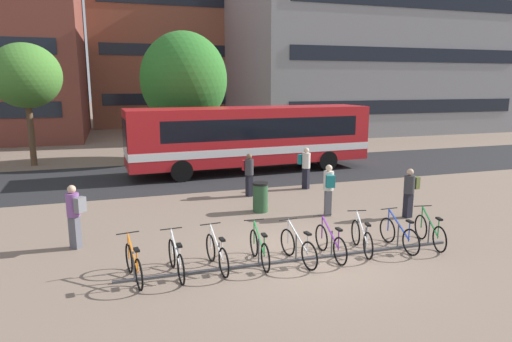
% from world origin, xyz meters
% --- Properties ---
extents(ground, '(200.00, 200.00, 0.00)m').
position_xyz_m(ground, '(0.00, 0.00, 0.00)').
color(ground, '#7A6656').
extents(bus_lane_asphalt, '(80.00, 7.20, 0.01)m').
position_xyz_m(bus_lane_asphalt, '(0.00, 11.05, 0.00)').
color(bus_lane_asphalt, '#232326').
rests_on(bus_lane_asphalt, ground).
extents(city_bus, '(12.13, 3.16, 3.20)m').
position_xyz_m(city_bus, '(1.78, 11.04, 1.78)').
color(city_bus, red).
rests_on(city_bus, ground).
extents(bike_rack, '(8.78, 0.23, 0.70)m').
position_xyz_m(bike_rack, '(-0.45, -0.26, 0.09)').
color(bike_rack, '#47474C').
rests_on(bike_rack, ground).
extents(parked_bicycle_orange_0, '(0.52, 1.71, 0.99)m').
position_xyz_m(parked_bicycle_orange_0, '(-4.36, -0.19, 0.38)').
color(parked_bicycle_orange_0, black).
rests_on(parked_bicycle_orange_0, ground).
extents(parked_bicycle_white_1, '(0.52, 1.72, 0.99)m').
position_xyz_m(parked_bicycle_white_1, '(-3.41, -0.19, 0.38)').
color(parked_bicycle_white_1, black).
rests_on(parked_bicycle_white_1, ground).
extents(parked_bicycle_white_2, '(0.52, 1.72, 0.99)m').
position_xyz_m(parked_bicycle_white_2, '(-2.44, -0.12, 0.38)').
color(parked_bicycle_white_2, black).
rests_on(parked_bicycle_white_2, ground).
extents(parked_bicycle_green_3, '(0.52, 1.72, 0.99)m').
position_xyz_m(parked_bicycle_green_3, '(-1.37, -0.13, 0.38)').
color(parked_bicycle_green_3, black).
rests_on(parked_bicycle_green_3, ground).
extents(parked_bicycle_silver_4, '(0.52, 1.71, 0.99)m').
position_xyz_m(parked_bicycle_silver_4, '(-0.43, -0.35, 0.38)').
color(parked_bicycle_silver_4, black).
rests_on(parked_bicycle_silver_4, ground).
extents(parked_bicycle_purple_5, '(0.52, 1.72, 0.99)m').
position_xyz_m(parked_bicycle_purple_5, '(0.48, -0.30, 0.38)').
color(parked_bicycle_purple_5, black).
rests_on(parked_bicycle_purple_5, ground).
extents(parked_bicycle_white_6, '(0.57, 1.69, 0.99)m').
position_xyz_m(parked_bicycle_white_6, '(1.44, -0.20, 0.38)').
color(parked_bicycle_white_6, black).
rests_on(parked_bicycle_white_6, ground).
extents(parked_bicycle_blue_7, '(0.52, 1.72, 0.99)m').
position_xyz_m(parked_bicycle_blue_7, '(2.51, -0.30, 0.38)').
color(parked_bicycle_blue_7, black).
rests_on(parked_bicycle_blue_7, ground).
extents(parked_bicycle_green_8, '(0.53, 1.70, 0.99)m').
position_xyz_m(parked_bicycle_green_8, '(3.46, -0.35, 0.38)').
color(parked_bicycle_green_8, black).
rests_on(parked_bicycle_green_8, ground).
extents(commuter_grey_pack_0, '(0.59, 0.58, 1.74)m').
position_xyz_m(commuter_grey_pack_0, '(-5.73, 2.37, 1.01)').
color(commuter_grey_pack_0, '#565660').
rests_on(commuter_grey_pack_0, ground).
extents(commuter_teal_pack_1, '(0.55, 0.60, 1.74)m').
position_xyz_m(commuter_teal_pack_1, '(2.94, 6.81, 1.00)').
color(commuter_teal_pack_1, black).
rests_on(commuter_teal_pack_1, ground).
extents(commuter_red_pack_2, '(0.41, 0.57, 1.69)m').
position_xyz_m(commuter_red_pack_2, '(0.33, 6.36, 0.97)').
color(commuter_red_pack_2, black).
rests_on(commuter_red_pack_2, ground).
extents(commuter_olive_pack_3, '(0.57, 0.41, 1.64)m').
position_xyz_m(commuter_olive_pack_3, '(4.53, 2.03, 0.95)').
color(commuter_olive_pack_3, black).
rests_on(commuter_olive_pack_3, ground).
extents(commuter_teal_pack_4, '(0.43, 0.58, 1.73)m').
position_xyz_m(commuter_teal_pack_4, '(2.08, 3.01, 1.00)').
color(commuter_teal_pack_4, '#565660').
rests_on(commuter_teal_pack_4, ground).
extents(trash_bin, '(0.55, 0.55, 1.03)m').
position_xyz_m(trash_bin, '(0.08, 4.16, 0.52)').
color(trash_bin, '#284C2D').
rests_on(trash_bin, ground).
extents(street_tree_0, '(3.59, 3.59, 6.41)m').
position_xyz_m(street_tree_0, '(-8.79, 16.20, 4.71)').
color(street_tree_0, brown).
rests_on(street_tree_0, ground).
extents(street_tree_1, '(4.88, 4.88, 7.22)m').
position_xyz_m(street_tree_1, '(-0.65, 15.73, 4.55)').
color(street_tree_1, brown).
rests_on(street_tree_1, ground).
extents(building_right_wing, '(23.81, 13.96, 16.38)m').
position_xyz_m(building_right_wing, '(18.41, 28.05, 8.19)').
color(building_right_wing, gray).
rests_on(building_right_wing, ground).
extents(building_centre_block, '(15.63, 12.56, 14.01)m').
position_xyz_m(building_centre_block, '(1.42, 41.17, 7.01)').
color(building_centre_block, brown).
rests_on(building_centre_block, ground).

